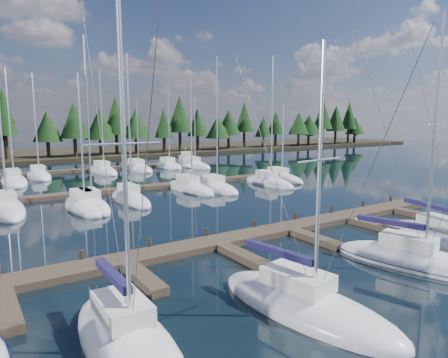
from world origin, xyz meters
TOP-DOWN VIEW (x-y plane):
  - ground at (0.00, 30.00)m, footprint 260.00×260.00m
  - far_shore at (0.00, 90.00)m, footprint 220.00×30.00m
  - main_dock at (0.00, 17.36)m, footprint 44.00×6.13m
  - back_docks at (0.00, 49.58)m, footprint 50.00×21.80m
  - front_sailboat_2 at (-8.71, 9.97)m, footprint 2.88×8.09m
  - front_sailboat_3 at (-1.57, 8.42)m, footprint 4.32×9.35m
  - front_sailboat_4 at (7.24, 8.85)m, footprint 4.94×9.52m
  - back_sailboat_rows at (0.50, 44.79)m, footprint 45.87×33.08m
  - motor_yacht_right at (19.17, 57.58)m, footprint 4.99×8.41m
  - tree_line at (-2.36, 80.25)m, footprint 185.41×11.61m

SIDE VIEW (x-z plane):
  - ground at x=0.00m, z-range 0.00..0.00m
  - back_docks at x=0.00m, z-range 0.00..0.40m
  - main_dock at x=0.00m, z-range -0.25..0.65m
  - back_sailboat_rows at x=0.50m, z-range -8.10..8.63m
  - front_sailboat_3 at x=-1.57m, z-range -5.59..6.13m
  - front_sailboat_2 at x=-8.71m, z-range -6.29..6.86m
  - front_sailboat_4 at x=7.24m, z-range -6.73..7.31m
  - far_shore at x=0.00m, z-range 0.00..0.60m
  - motor_yacht_right at x=19.17m, z-range -1.54..2.44m
  - tree_line at x=-2.36m, z-range 0.76..14.24m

